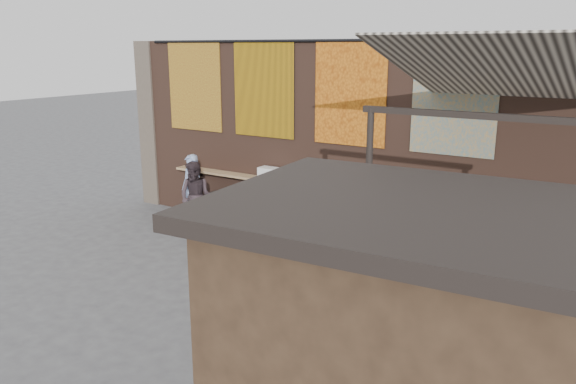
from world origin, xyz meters
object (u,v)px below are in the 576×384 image
at_px(scooter_stool_8, 417,247).
at_px(scooter_stool_0, 211,209).
at_px(shelf_box, 273,174).
at_px(shopper_tan, 480,254).
at_px(diner_left, 192,190).
at_px(shopper_navy, 462,282).
at_px(scooter_stool_1, 236,210).
at_px(scooter_stool_7, 386,239).
at_px(shopper_grey, 481,312).
at_px(scooter_stool_3, 277,218).
at_px(scooter_stool_4, 302,226).
at_px(diner_right, 196,197).
at_px(scooter_stool_6, 355,235).
at_px(scooter_stool_5, 330,231).
at_px(scooter_stool_2, 254,214).

bearing_deg(scooter_stool_8, scooter_stool_0, -179.31).
bearing_deg(shelf_box, shopper_tan, -14.38).
height_order(diner_left, shopper_navy, diner_left).
relative_size(scooter_stool_1, scooter_stool_7, 1.01).
bearing_deg(shopper_grey, scooter_stool_3, 10.74).
bearing_deg(shopper_navy, scooter_stool_1, -50.63).
bearing_deg(shopper_grey, diner_left, 21.06).
xyz_separation_m(scooter_stool_4, shopper_grey, (4.22, -3.01, 0.48)).
relative_size(shelf_box, scooter_stool_7, 0.78).
distance_m(scooter_stool_4, diner_left, 2.70).
relative_size(diner_left, diner_right, 1.05).
relative_size(scooter_stool_0, scooter_stool_1, 0.86).
height_order(scooter_stool_7, shopper_navy, shopper_navy).
bearing_deg(shelf_box, scooter_stool_0, -167.13).
height_order(scooter_stool_6, scooter_stool_7, scooter_stool_7).
xyz_separation_m(scooter_stool_0, diner_right, (0.06, -0.57, 0.42)).
bearing_deg(scooter_stool_5, scooter_stool_8, 2.08).
height_order(scooter_stool_3, shopper_tan, shopper_tan).
xyz_separation_m(scooter_stool_4, scooter_stool_8, (2.41, 0.04, -0.01)).
relative_size(scooter_stool_0, diner_left, 0.45).
bearing_deg(scooter_stool_3, scooter_stool_0, -179.78).
bearing_deg(shopper_grey, scooter_stool_4, 7.08).
height_order(scooter_stool_3, scooter_stool_8, scooter_stool_3).
distance_m(scooter_stool_0, scooter_stool_4, 2.36).
bearing_deg(diner_left, scooter_stool_2, 17.33).
relative_size(scooter_stool_3, scooter_stool_6, 1.16).
bearing_deg(scooter_stool_3, diner_right, -161.37).
xyz_separation_m(scooter_stool_2, shopper_grey, (5.41, -2.99, 0.42)).
height_order(diner_right, shopper_grey, shopper_grey).
relative_size(diner_left, shopper_grey, 0.96).
bearing_deg(scooter_stool_2, scooter_stool_0, -179.92).
xyz_separation_m(shelf_box, scooter_stool_3, (0.30, -0.33, -0.83)).
height_order(scooter_stool_6, diner_left, diner_left).
bearing_deg(shopper_navy, diner_right, -43.24).
bearing_deg(scooter_stool_3, diner_left, -171.89).
distance_m(scooter_stool_2, scooter_stool_3, 0.58).
xyz_separation_m(diner_left, diner_right, (0.34, -0.28, -0.04)).
xyz_separation_m(scooter_stool_1, scooter_stool_6, (2.92, -0.07, -0.04)).
xyz_separation_m(shelf_box, scooter_stool_0, (-1.46, -0.33, -0.91)).
bearing_deg(shopper_tan, scooter_stool_6, 113.98).
bearing_deg(diner_left, scooter_stool_1, 27.53).
relative_size(shelf_box, scooter_stool_3, 0.73).
relative_size(scooter_stool_4, shopper_tan, 0.49).
height_order(scooter_stool_7, diner_right, diner_right).
bearing_deg(scooter_stool_0, shopper_grey, -24.38).
height_order(scooter_stool_4, scooter_stool_7, scooter_stool_7).
height_order(scooter_stool_6, diner_right, diner_right).
xyz_separation_m(scooter_stool_1, diner_right, (-0.57, -0.64, 0.36)).
bearing_deg(scooter_stool_1, scooter_stool_7, -0.41).
distance_m(scooter_stool_0, shopper_navy, 6.49).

